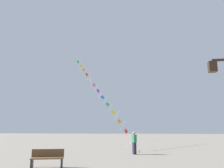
{
  "coord_description": "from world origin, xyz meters",
  "views": [
    {
      "loc": [
        -0.67,
        -1.59,
        1.87
      ],
      "look_at": [
        -4.07,
        18.45,
        5.97
      ],
      "focal_mm": 36.19,
      "sensor_mm": 36.0,
      "label": 1
    }
  ],
  "objects": [
    {
      "name": "kite_flyer",
      "position": [
        -1.98,
        16.41,
        0.9
      ],
      "size": [
        0.46,
        0.6,
        1.71
      ],
      "rotation": [
        0.0,
        0.0,
        2.13
      ],
      "color": "#1E1E2D",
      "rests_on": "ground_plane"
    },
    {
      "name": "kite_train",
      "position": [
        -6.84,
        24.45,
        6.48
      ],
      "size": [
        9.92,
        12.69,
        12.29
      ],
      "color": "brown",
      "rests_on": "ground_plane"
    },
    {
      "name": "ground_plane",
      "position": [
        0.0,
        20.0,
        0.0
      ],
      "size": [
        160.0,
        160.0,
        0.0
      ],
      "primitive_type": "plane",
      "color": "gray"
    },
    {
      "name": "park_bench",
      "position": [
        -5.82,
        9.47,
        0.45
      ],
      "size": [
        1.66,
        0.89,
        0.89
      ],
      "rotation": [
        0.0,
        0.0,
        0.3
      ],
      "color": "brown",
      "rests_on": "ground_plane"
    }
  ]
}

